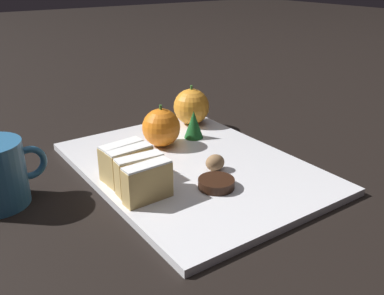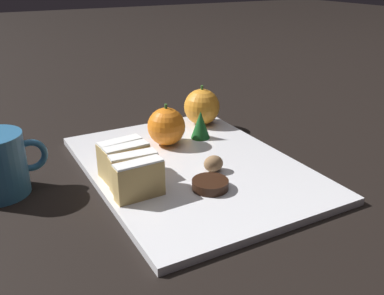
% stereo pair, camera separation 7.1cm
% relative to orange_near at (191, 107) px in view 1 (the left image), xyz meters
% --- Properties ---
extents(ground_plane, '(6.00, 6.00, 0.00)m').
position_rel_orange_near_xyz_m(ground_plane, '(-0.11, -0.17, -0.05)').
color(ground_plane, black).
extents(serving_platter, '(0.33, 0.44, 0.01)m').
position_rel_orange_near_xyz_m(serving_platter, '(-0.11, -0.17, -0.04)').
color(serving_platter, white).
rests_on(serving_platter, ground_plane).
extents(stollen_slice_front, '(0.07, 0.03, 0.06)m').
position_rel_orange_near_xyz_m(stollen_slice_front, '(-0.23, -0.23, -0.01)').
color(stollen_slice_front, tan).
rests_on(stollen_slice_front, serving_platter).
extents(stollen_slice_second, '(0.07, 0.03, 0.06)m').
position_rel_orange_near_xyz_m(stollen_slice_second, '(-0.23, -0.20, -0.01)').
color(stollen_slice_second, tan).
rests_on(stollen_slice_second, serving_platter).
extents(stollen_slice_third, '(0.07, 0.03, 0.06)m').
position_rel_orange_near_xyz_m(stollen_slice_third, '(-0.23, -0.17, -0.01)').
color(stollen_slice_third, tan).
rests_on(stollen_slice_third, serving_platter).
extents(stollen_slice_fourth, '(0.07, 0.03, 0.06)m').
position_rel_orange_near_xyz_m(stollen_slice_fourth, '(-0.23, -0.14, -0.01)').
color(stollen_slice_fourth, tan).
rests_on(stollen_slice_fourth, serving_platter).
extents(orange_near, '(0.07, 0.07, 0.08)m').
position_rel_orange_near_xyz_m(orange_near, '(0.00, 0.00, 0.00)').
color(orange_near, orange).
rests_on(orange_near, serving_platter).
extents(orange_far, '(0.07, 0.07, 0.08)m').
position_rel_orange_near_xyz_m(orange_far, '(-0.11, -0.07, -0.00)').
color(orange_far, orange).
rests_on(orange_far, serving_platter).
extents(walnut, '(0.03, 0.03, 0.03)m').
position_rel_orange_near_xyz_m(walnut, '(-0.10, -0.21, -0.02)').
color(walnut, '#8E6B47').
rests_on(walnut, serving_platter).
extents(chocolate_cookie, '(0.06, 0.06, 0.01)m').
position_rel_orange_near_xyz_m(chocolate_cookie, '(-0.13, -0.26, -0.03)').
color(chocolate_cookie, black).
rests_on(chocolate_cookie, serving_platter).
extents(evergreen_sprig, '(0.04, 0.04, 0.05)m').
position_rel_orange_near_xyz_m(evergreen_sprig, '(-0.04, -0.07, -0.01)').
color(evergreen_sprig, '#195623').
rests_on(evergreen_sprig, serving_platter).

